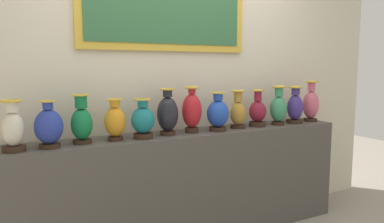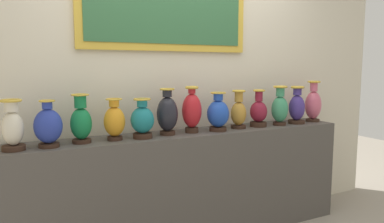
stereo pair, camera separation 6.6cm
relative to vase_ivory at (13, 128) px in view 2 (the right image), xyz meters
name	(u,v)px [view 2 (the right image)]	position (x,y,z in m)	size (l,w,h in m)	color
display_shelf	(192,186)	(1.34, 0.06, -0.61)	(2.91, 0.39, 0.93)	#4C4742
back_wall	(179,71)	(1.34, 0.31, 0.35)	(4.63, 0.14, 2.83)	beige
vase_ivory	(13,128)	(0.00, 0.00, 0.00)	(0.15, 0.15, 0.34)	#382319
vase_cobalt	(48,126)	(0.22, 0.00, -0.01)	(0.19, 0.19, 0.32)	#382319
vase_emerald	(81,122)	(0.44, 0.04, 0.00)	(0.15, 0.15, 0.35)	#382319
vase_amber	(114,121)	(0.68, 0.03, -0.01)	(0.16, 0.16, 0.31)	#382319
vase_teal	(142,120)	(0.89, 0.01, -0.01)	(0.18, 0.18, 0.31)	#382319
vase_onyx	(167,114)	(1.11, 0.05, 0.02)	(0.17, 0.17, 0.37)	#382319
vase_crimson	(192,111)	(1.33, 0.05, 0.03)	(0.16, 0.16, 0.39)	#382319
vase_sapphire	(218,114)	(1.56, 0.02, 0.00)	(0.19, 0.19, 0.33)	#382319
vase_ochre	(239,112)	(1.79, 0.05, -0.01)	(0.14, 0.14, 0.34)	#382319
vase_burgundy	(259,112)	(2.01, 0.05, -0.02)	(0.16, 0.16, 0.34)	#382319
vase_jade	(280,108)	(2.24, 0.02, 0.01)	(0.15, 0.15, 0.37)	#382319
vase_indigo	(297,107)	(2.45, 0.03, 0.01)	(0.16, 0.16, 0.36)	#382319
vase_rose	(313,104)	(2.69, 0.05, 0.02)	(0.16, 0.16, 0.41)	#382319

